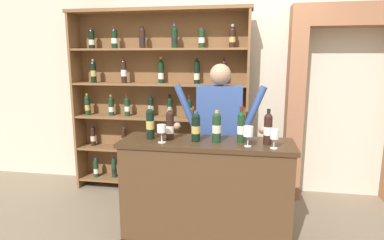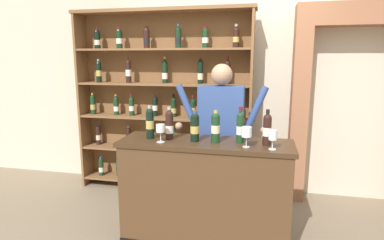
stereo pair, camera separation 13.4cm
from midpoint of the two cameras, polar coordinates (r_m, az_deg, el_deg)
The scene contains 14 objects.
back_wall at distance 4.25m, azimuth 6.44°, elevation 8.17°, with size 12.00×0.19×3.02m.
wine_shelf at distance 4.10m, azimuth -4.13°, elevation 3.82°, with size 2.27×0.32×2.29m.
archway_doorway at distance 4.25m, azimuth 27.41°, elevation 3.91°, with size 1.39×0.45×2.31m.
tasting_counter at distance 3.03m, azimuth 3.61°, elevation -12.80°, with size 1.55×0.50×0.98m.
shopkeeper at distance 3.34m, azimuth 6.31°, elevation -0.77°, with size 0.97×0.22×1.66m.
tasting_bottle_brunello at distance 2.95m, azimuth -6.20°, elevation -0.46°, with size 0.07×0.07×0.31m.
tasting_bottle_prosecco at distance 2.91m, azimuth -2.73°, elevation -0.82°, with size 0.07×0.07×0.30m.
tasting_bottle_bianco at distance 2.83m, azimuth 1.86°, elevation -1.16°, with size 0.08×0.08×0.27m.
tasting_bottle_chianti at distance 2.81m, azimuth 5.56°, elevation -1.22°, with size 0.08×0.08×0.28m.
tasting_bottle_super_tuscan at distance 2.82m, azimuth 9.91°, elevation -1.15°, with size 0.07×0.07×0.32m.
tasting_bottle_grappa at distance 2.79m, azimuth 14.54°, elevation -1.53°, with size 0.07×0.07×0.31m.
wine_glass_center at distance 2.81m, azimuth -4.27°, elevation -1.61°, with size 0.08×0.08×0.16m.
wine_glass_left at distance 2.68m, azimuth 15.56°, elevation -2.72°, with size 0.07×0.07×0.16m.
wine_glass_right at distance 2.70m, azimuth 11.07°, elevation -2.26°, with size 0.08×0.08×0.17m.
Camera 2 is at (0.51, -2.74, 1.70)m, focal length 30.03 mm.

